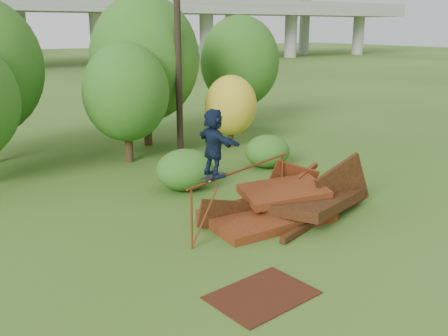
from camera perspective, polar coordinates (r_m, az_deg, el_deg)
ground at (r=13.70m, az=7.61°, el=-7.82°), size 240.00×240.00×0.00m
scrap_pile at (r=15.00m, az=7.41°, el=-4.13°), size 5.79×3.35×2.16m
grind_rail at (r=14.01m, az=2.09°, el=-1.41°), size 4.40×1.40×1.66m
skateboard at (r=12.95m, az=-1.15°, el=-0.96°), size 0.84×0.44×0.08m
skater at (r=12.72m, az=-1.18°, el=2.90°), size 0.53×1.64×1.76m
flat_plate at (r=10.89m, az=4.39°, el=-14.28°), size 2.26×1.71×0.03m
tree_2 at (r=20.77m, az=-11.14°, el=8.48°), size 3.49×3.49×4.92m
tree_3 at (r=23.60m, az=-9.03°, el=12.22°), size 4.98×4.98×6.92m
tree_4 at (r=23.28m, az=0.80°, el=7.17°), size 2.42×2.42×3.35m
tree_5 at (r=28.00m, az=1.81°, el=12.03°), size 4.34×4.34×6.09m
shrub_left at (r=17.26m, az=-4.47°, el=-0.19°), size 2.05×1.89×1.42m
shrub_right at (r=20.06m, az=4.99°, el=1.93°), size 1.85×1.70×1.31m
utility_pole at (r=21.59m, az=-5.34°, el=15.86°), size 1.40×0.28×10.83m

